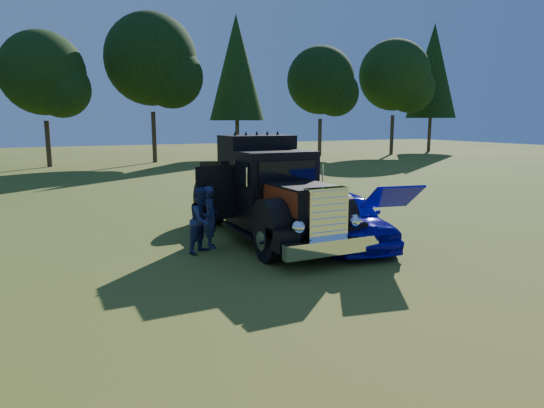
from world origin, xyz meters
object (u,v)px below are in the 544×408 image
(hotrod_coupe, at_px, (343,217))
(spectator_far, at_px, (202,220))
(spectator_near, at_px, (210,217))
(diamond_t_truck, at_px, (269,196))

(hotrod_coupe, distance_m, spectator_far, 3.92)
(spectator_far, bearing_deg, hotrod_coupe, -47.70)
(spectator_near, height_order, spectator_far, spectator_far)
(spectator_far, bearing_deg, spectator_near, 13.20)
(diamond_t_truck, relative_size, hotrod_coupe, 1.54)
(hotrod_coupe, height_order, spectator_far, hotrod_coupe)
(diamond_t_truck, xyz_separation_m, spectator_far, (-2.20, -0.51, -0.41))
(spectator_near, relative_size, spectator_far, 0.98)
(hotrod_coupe, distance_m, spectator_near, 3.68)
(diamond_t_truck, relative_size, spectator_near, 4.23)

